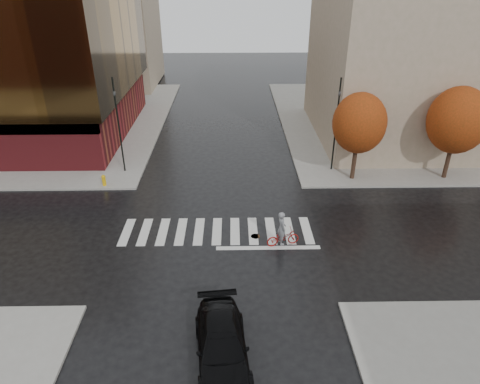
{
  "coord_description": "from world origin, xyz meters",
  "views": [
    {
      "loc": [
        1.01,
        -21.42,
        14.42
      ],
      "look_at": [
        1.43,
        1.81,
        2.0
      ],
      "focal_mm": 32.0,
      "sensor_mm": 36.0,
      "label": 1
    }
  ],
  "objects_px": {
    "cyclist": "(282,234)",
    "traffic_light_nw": "(118,120)",
    "traffic_light_ne": "(337,119)",
    "sedan": "(222,345)",
    "fire_hydrant": "(104,180)"
  },
  "relations": [
    {
      "from": "traffic_light_nw",
      "to": "fire_hydrant",
      "type": "distance_m",
      "value": 4.54
    },
    {
      "from": "traffic_light_ne",
      "to": "sedan",
      "type": "bearing_deg",
      "value": 44.86
    },
    {
      "from": "sedan",
      "to": "traffic_light_nw",
      "type": "bearing_deg",
      "value": 107.69
    },
    {
      "from": "sedan",
      "to": "traffic_light_ne",
      "type": "distance_m",
      "value": 20.16
    },
    {
      "from": "traffic_light_ne",
      "to": "fire_hydrant",
      "type": "bearing_deg",
      "value": -12.26
    },
    {
      "from": "sedan",
      "to": "traffic_light_nw",
      "type": "xyz_separation_m",
      "value": [
        -7.94,
        18.06,
        3.53
      ]
    },
    {
      "from": "cyclist",
      "to": "traffic_light_ne",
      "type": "relative_size",
      "value": 0.31
    },
    {
      "from": "sedan",
      "to": "cyclist",
      "type": "relative_size",
      "value": 2.36
    },
    {
      "from": "sedan",
      "to": "cyclist",
      "type": "bearing_deg",
      "value": 61.56
    },
    {
      "from": "traffic_light_nw",
      "to": "fire_hydrant",
      "type": "bearing_deg",
      "value": -5.82
    },
    {
      "from": "sedan",
      "to": "traffic_light_ne",
      "type": "bearing_deg",
      "value": 59.37
    },
    {
      "from": "cyclist",
      "to": "fire_hydrant",
      "type": "relative_size",
      "value": 2.63
    },
    {
      "from": "cyclist",
      "to": "fire_hydrant",
      "type": "distance_m",
      "value": 14.32
    },
    {
      "from": "cyclist",
      "to": "traffic_light_nw",
      "type": "height_order",
      "value": "traffic_light_nw"
    },
    {
      "from": "cyclist",
      "to": "fire_hydrant",
      "type": "bearing_deg",
      "value": 45.67
    }
  ]
}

